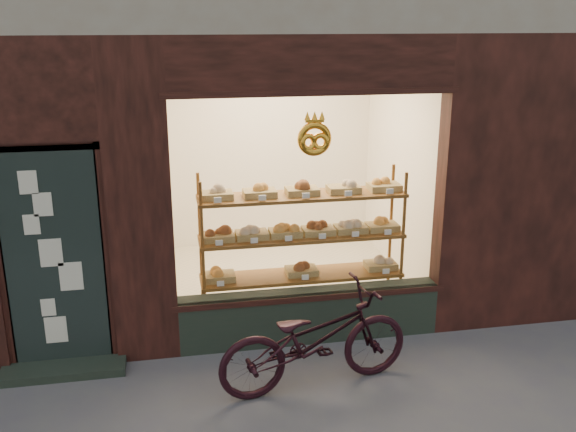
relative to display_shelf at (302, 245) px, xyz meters
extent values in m
cube|color=black|center=(0.00, -0.42, -0.62)|extent=(2.70, 0.25, 0.55)
cube|color=black|center=(-2.45, -0.49, 0.20)|extent=(0.90, 0.04, 2.15)
cube|color=black|center=(-2.45, -0.65, -0.86)|extent=(1.15, 0.35, 0.08)
torus|color=#F3A22A|center=(0.00, -0.53, 1.25)|extent=(0.33, 0.07, 0.33)
cube|color=brown|center=(0.00, 0.00, -0.85)|extent=(2.20, 0.45, 0.04)
cube|color=brown|center=(0.00, 0.00, -0.35)|extent=(2.20, 0.45, 0.03)
cube|color=brown|center=(0.00, 0.00, 0.10)|extent=(2.20, 0.45, 0.04)
cube|color=brown|center=(0.00, 0.00, 0.55)|extent=(2.20, 0.45, 0.04)
cylinder|color=brown|center=(-1.07, -0.19, -0.05)|extent=(0.04, 0.04, 1.70)
cylinder|color=brown|center=(1.07, -0.19, -0.05)|extent=(0.04, 0.04, 1.70)
cylinder|color=brown|center=(-1.07, 0.20, -0.05)|extent=(0.04, 0.04, 1.70)
cylinder|color=brown|center=(1.07, 0.20, -0.05)|extent=(0.04, 0.04, 1.70)
cube|color=brown|center=(-0.90, 0.00, -0.30)|extent=(0.34, 0.24, 0.07)
sphere|color=gold|center=(-0.90, 0.00, -0.21)|extent=(0.11, 0.11, 0.11)
cube|color=white|center=(-0.90, -0.18, -0.30)|extent=(0.07, 0.01, 0.05)
cube|color=brown|center=(0.00, 0.00, -0.30)|extent=(0.34, 0.24, 0.07)
sphere|color=#53311A|center=(0.00, 0.00, -0.21)|extent=(0.11, 0.11, 0.11)
cube|color=white|center=(0.00, -0.18, -0.30)|extent=(0.07, 0.01, 0.05)
cube|color=brown|center=(0.90, 0.00, -0.30)|extent=(0.34, 0.24, 0.07)
sphere|color=beige|center=(0.90, 0.00, -0.21)|extent=(0.11, 0.11, 0.11)
cube|color=white|center=(0.90, -0.18, -0.30)|extent=(0.08, 0.01, 0.05)
cube|color=brown|center=(-0.90, 0.00, 0.15)|extent=(0.34, 0.24, 0.07)
sphere|color=#53311A|center=(-0.90, 0.00, 0.24)|extent=(0.11, 0.11, 0.11)
cube|color=white|center=(-0.90, -0.18, 0.15)|extent=(0.07, 0.01, 0.06)
cube|color=brown|center=(-0.54, 0.00, 0.15)|extent=(0.34, 0.24, 0.07)
sphere|color=beige|center=(-0.54, 0.00, 0.24)|extent=(0.11, 0.11, 0.11)
cube|color=white|center=(-0.54, -0.18, 0.15)|extent=(0.08, 0.01, 0.06)
cube|color=brown|center=(-0.18, 0.00, 0.15)|extent=(0.34, 0.24, 0.07)
sphere|color=gold|center=(-0.18, 0.00, 0.24)|extent=(0.11, 0.11, 0.11)
cube|color=white|center=(-0.18, -0.18, 0.15)|extent=(0.07, 0.01, 0.06)
cube|color=brown|center=(0.18, 0.00, 0.15)|extent=(0.34, 0.24, 0.07)
sphere|color=#53311A|center=(0.18, 0.00, 0.24)|extent=(0.11, 0.11, 0.11)
cube|color=white|center=(0.18, -0.18, 0.15)|extent=(0.07, 0.01, 0.06)
cube|color=brown|center=(0.54, 0.00, 0.15)|extent=(0.34, 0.24, 0.07)
sphere|color=beige|center=(0.54, 0.00, 0.24)|extent=(0.11, 0.11, 0.11)
cube|color=white|center=(0.54, -0.18, 0.15)|extent=(0.08, 0.01, 0.06)
cube|color=brown|center=(0.90, 0.00, 0.15)|extent=(0.34, 0.24, 0.07)
sphere|color=gold|center=(0.90, 0.00, 0.24)|extent=(0.11, 0.11, 0.11)
cube|color=white|center=(0.90, -0.18, 0.15)|extent=(0.08, 0.01, 0.06)
cube|color=brown|center=(-0.90, 0.00, 0.60)|extent=(0.34, 0.24, 0.07)
sphere|color=beige|center=(-0.90, 0.00, 0.69)|extent=(0.11, 0.11, 0.11)
cube|color=white|center=(-0.90, -0.18, 0.60)|extent=(0.07, 0.01, 0.06)
cube|color=brown|center=(-0.45, 0.00, 0.60)|extent=(0.34, 0.24, 0.07)
sphere|color=gold|center=(-0.45, 0.00, 0.69)|extent=(0.11, 0.11, 0.11)
cube|color=white|center=(-0.45, -0.18, 0.60)|extent=(0.07, 0.01, 0.06)
cube|color=brown|center=(0.00, 0.00, 0.60)|extent=(0.34, 0.24, 0.07)
sphere|color=#53311A|center=(0.00, 0.00, 0.69)|extent=(0.11, 0.11, 0.11)
cube|color=white|center=(0.00, -0.18, 0.60)|extent=(0.07, 0.01, 0.06)
cube|color=brown|center=(0.45, 0.00, 0.60)|extent=(0.34, 0.24, 0.07)
sphere|color=beige|center=(0.45, 0.00, 0.69)|extent=(0.11, 0.11, 0.11)
cube|color=white|center=(0.45, -0.18, 0.60)|extent=(0.07, 0.01, 0.06)
cube|color=brown|center=(0.90, 0.00, 0.60)|extent=(0.34, 0.24, 0.07)
sphere|color=gold|center=(0.90, 0.00, 0.69)|extent=(0.11, 0.11, 0.11)
cube|color=white|center=(0.90, -0.18, 0.60)|extent=(0.08, 0.01, 0.06)
imported|color=black|center=(-0.15, -1.30, -0.42)|extent=(1.88, 0.91, 0.95)
camera|label=1|loc=(-1.37, -6.34, 2.34)|focal=40.00mm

